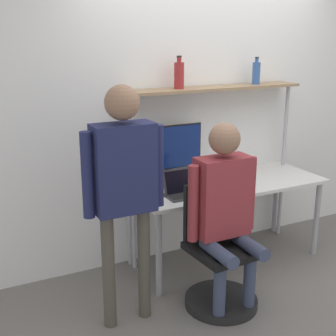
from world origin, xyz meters
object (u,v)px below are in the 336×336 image
Objects in this scene: person_seated at (225,202)px; bottle_red at (179,75)px; monitor at (169,150)px; office_chair at (219,268)px; person_standing at (124,177)px; laptop at (182,188)px; bottle_blue at (256,73)px; cell_phone at (214,190)px.

bottle_red reaches higher than person_seated.
office_chair is at bearing -88.15° from monitor.
office_chair is 0.55m from person_seated.
person_seated is 0.83× the size of person_standing.
laptop is 1.23× the size of bottle_blue.
bottle_blue is at bearing 1.18° from monitor.
office_chair is 1.61m from bottle_red.
person_seated is at bearing -88.07° from monitor.
person_seated is at bearing -135.20° from bottle_blue.
bottle_red reaches higher than monitor.
person_seated is 5.21× the size of bottle_red.
cell_phone is 0.54m from person_seated.
monitor is 2.07× the size of laptop.
person_standing is (-0.64, -0.38, 0.29)m from laptop.
monitor is 0.36× the size of person_standing.
bottle_blue is (0.89, 0.02, 0.62)m from monitor.
bottle_blue is (0.65, 0.37, 0.92)m from cell_phone.
person_standing is at bearing -159.44° from cell_phone.
laptop is 1.32m from bottle_blue.
laptop is 0.32× the size of office_chair.
laptop is (-0.04, -0.32, -0.24)m from monitor.
cell_phone is at bearing 20.56° from person_standing.
bottle_red is (0.10, 0.02, 0.64)m from monitor.
bottle_red is (0.14, 0.33, 0.88)m from laptop.
bottle_blue is (0.94, 0.33, 0.86)m from laptop.
monitor is at bearing -169.59° from bottle_red.
bottle_blue is (0.87, 0.81, 1.37)m from office_chair.
monitor is 1.09m from bottle_blue.
cell_phone is 0.16× the size of office_chair.
person_standing is at bearing -137.79° from bottle_red.
office_chair is (0.07, -0.48, -0.51)m from laptop.
person_seated is at bearing -94.76° from bottle_red.
bottle_red is at bearing 84.77° from office_chair.
laptop is 0.95m from bottle_red.
person_seated is 1.20m from bottle_red.
person_standing is 7.02× the size of bottle_blue.
cell_phone is at bearing -69.04° from bottle_red.
person_standing reaches higher than person_seated.
person_seated is at bearing -86.60° from office_chair.
office_chair is at bearing -136.87° from bottle_blue.
person_seated is at bearing -82.22° from laptop.
cell_phone is at bearing -150.72° from bottle_blue.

